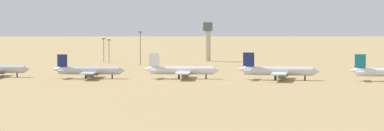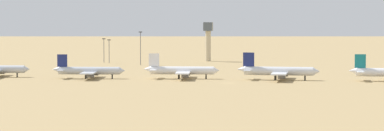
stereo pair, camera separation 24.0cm
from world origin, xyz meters
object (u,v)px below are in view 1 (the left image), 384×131
parked_jet_navy_1 (88,71)px  light_pole_mid (140,46)px  parked_jet_white_2 (181,71)px  light_pole_east (109,49)px  control_tower (208,38)px  light_pole_west (104,48)px  parked_jet_navy_3 (278,71)px

parked_jet_navy_1 → light_pole_mid: light_pole_mid is taller
parked_jet_white_2 → light_pole_east: bearing=113.2°
parked_jet_white_2 → light_pole_mid: light_pole_mid is taller
control_tower → parked_jet_navy_1: bearing=-104.4°
light_pole_east → light_pole_west: bearing=129.9°
parked_jet_navy_1 → light_pole_mid: size_ratio=1.76×
parked_jet_navy_3 → light_pole_east: light_pole_east is taller
parked_jet_white_2 → control_tower: control_tower is taller
parked_jet_white_2 → light_pole_east: (-58.40, 106.08, 4.25)m
parked_jet_navy_1 → light_pole_east: size_ratio=2.40×
parked_jet_navy_3 → light_pole_east: size_ratio=2.65×
control_tower → light_pole_mid: size_ratio=1.25×
parked_jet_navy_3 → light_pole_west: size_ratio=2.56×
control_tower → light_pole_west: control_tower is taller
control_tower → light_pole_mid: control_tower is taller
light_pole_west → light_pole_mid: (25.62, -19.91, 2.30)m
light_pole_mid → light_pole_east: bearing=145.3°
parked_jet_white_2 → parked_jet_navy_1: bearing=-178.3°
parked_jet_white_2 → parked_jet_navy_3: bearing=-6.6°
light_pole_west → parked_jet_navy_1: bearing=-79.1°
control_tower → parked_jet_white_2: bearing=-87.8°
light_pole_west → light_pole_east: bearing=-50.1°
light_pole_mid → light_pole_east: (-21.27, 14.72, -2.53)m
parked_jet_navy_3 → light_pole_mid: bearing=132.4°
light_pole_mid → parked_jet_white_2: bearing=-67.9°
parked_jet_navy_1 → light_pole_east: light_pole_east is taller
light_pole_west → light_pole_mid: size_ratio=0.76×
control_tower → parked_jet_navy_3: bearing=-70.4°
control_tower → light_pole_mid: 52.04m
parked_jet_navy_3 → light_pole_east: 146.72m
parked_jet_white_2 → parked_jet_navy_3: 42.16m
parked_jet_white_2 → control_tower: (-5.05, 132.21, 10.23)m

